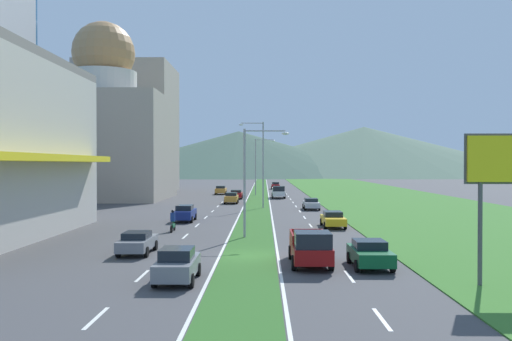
{
  "coord_description": "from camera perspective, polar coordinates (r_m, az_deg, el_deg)",
  "views": [
    {
      "loc": [
        0.9,
        -31.77,
        5.52
      ],
      "look_at": [
        -0.06,
        33.83,
        4.73
      ],
      "focal_mm": 37.55,
      "sensor_mm": 36.0,
      "label": 1
    }
  ],
  "objects": [
    {
      "name": "motorcycle_rider",
      "position": [
        44.37,
        -8.85,
        -5.5
      ],
      "size": [
        0.36,
        2.0,
        1.8
      ],
      "rotation": [
        0.0,
        0.0,
        1.57
      ],
      "color": "black",
      "rests_on": "ground_plane"
    },
    {
      "name": "lane_dash_right_10",
      "position": [
        84.36,
        3.7,
        -3.06
      ],
      "size": [
        0.16,
        2.8,
        0.01
      ],
      "primitive_type": "cube",
      "color": "silver",
      "rests_on": "ground_plane"
    },
    {
      "name": "street_lamp_near",
      "position": [
        39.85,
        -0.6,
        -0.35
      ],
      "size": [
        3.42,
        0.28,
        8.15
      ],
      "color": "#99999E",
      "rests_on": "ground_plane"
    },
    {
      "name": "lane_dash_left_9",
      "position": [
        77.27,
        -3.62,
        -3.4
      ],
      "size": [
        0.16,
        2.8,
        0.01
      ],
      "primitive_type": "cube",
      "color": "silver",
      "rests_on": "ground_plane"
    },
    {
      "name": "lane_dash_left_11",
      "position": [
        91.67,
        -2.92,
        -2.76
      ],
      "size": [
        0.16,
        2.8,
        0.01
      ],
      "primitive_type": "cube",
      "color": "silver",
      "rests_on": "ground_plane"
    },
    {
      "name": "lane_dash_right_12",
      "position": [
        98.78,
        3.28,
        -2.51
      ],
      "size": [
        0.16,
        2.8,
        0.01
      ],
      "primitive_type": "cube",
      "color": "silver",
      "rests_on": "ground_plane"
    },
    {
      "name": "lane_dash_right_9",
      "position": [
        77.15,
        3.96,
        -3.41
      ],
      "size": [
        0.16,
        2.8,
        0.01
      ],
      "primitive_type": "cube",
      "color": "silver",
      "rests_on": "ground_plane"
    },
    {
      "name": "car_0",
      "position": [
        97.72,
        -3.76,
        -2.08
      ],
      "size": [
        1.98,
        4.6,
        1.54
      ],
      "rotation": [
        0.0,
        0.0,
        1.57
      ],
      "color": "#C6842D",
      "rests_on": "ground_plane"
    },
    {
      "name": "lane_dash_left_7",
      "position": [
        62.91,
        -4.65,
        -4.34
      ],
      "size": [
        0.16,
        2.8,
        0.01
      ],
      "primitive_type": "cube",
      "color": "silver",
      "rests_on": "ground_plane"
    },
    {
      "name": "lane_dash_left_10",
      "position": [
        84.47,
        -3.24,
        -3.05
      ],
      "size": [
        0.16,
        2.8,
        0.01
      ],
      "primitive_type": "cube",
      "color": "silver",
      "rests_on": "ground_plane"
    },
    {
      "name": "car_5",
      "position": [
        47.34,
        8.2,
        -5.14
      ],
      "size": [
        1.92,
        4.69,
        1.38
      ],
      "rotation": [
        0.0,
        0.0,
        -1.57
      ],
      "color": "yellow",
      "rests_on": "ground_plane"
    },
    {
      "name": "domed_building",
      "position": [
        88.1,
        -15.9,
        3.87
      ],
      "size": [
        19.85,
        19.85,
        27.95
      ],
      "color": "#9E9384",
      "rests_on": "ground_plane"
    },
    {
      "name": "car_4",
      "position": [
        118.21,
        2.09,
        -1.61
      ],
      "size": [
        1.89,
        4.77,
        1.54
      ],
      "rotation": [
        0.0,
        0.0,
        -1.57
      ],
      "color": "maroon",
      "rests_on": "ground_plane"
    },
    {
      "name": "street_lamp_mid",
      "position": [
        66.68,
        0.5,
        1.21
      ],
      "size": [
        3.12,
        0.46,
        10.78
      ],
      "color": "#99999E",
      "rests_on": "ground_plane"
    },
    {
      "name": "lane_dash_left_3",
      "position": [
        34.44,
        -9.31,
        -8.54
      ],
      "size": [
        0.16,
        2.8,
        0.01
      ],
      "primitive_type": "cube",
      "color": "silver",
      "rests_on": "ground_plane"
    },
    {
      "name": "lane_dash_left_8",
      "position": [
        70.09,
        -4.08,
        -3.82
      ],
      "size": [
        0.16,
        2.8,
        0.01
      ],
      "primitive_type": "cube",
      "color": "silver",
      "rests_on": "ground_plane"
    },
    {
      "name": "lane_dash_right_1",
      "position": [
        20.22,
        13.25,
        -15.16
      ],
      "size": [
        0.16,
        2.8,
        0.01
      ],
      "primitive_type": "cube",
      "color": "silver",
      "rests_on": "ground_plane"
    },
    {
      "name": "lane_dash_right_14",
      "position": [
        113.21,
        2.97,
        -2.1
      ],
      "size": [
        0.16,
        2.8,
        0.01
      ],
      "primitive_type": "cube",
      "color": "silver",
      "rests_on": "ground_plane"
    },
    {
      "name": "lane_dash_right_13",
      "position": [
        105.99,
        3.11,
        -2.29
      ],
      "size": [
        0.16,
        2.8,
        0.01
      ],
      "primitive_type": "cube",
      "color": "silver",
      "rests_on": "ground_plane"
    },
    {
      "name": "car_1",
      "position": [
        29.49,
        12.03,
        -8.64
      ],
      "size": [
        2.02,
        4.1,
        1.45
      ],
      "rotation": [
        0.0,
        0.0,
        -1.57
      ],
      "color": "#0C5128",
      "rests_on": "ground_plane"
    },
    {
      "name": "car_7",
      "position": [
        65.24,
        5.89,
        -3.54
      ],
      "size": [
        1.92,
        4.16,
        1.37
      ],
      "rotation": [
        0.0,
        0.0,
        -1.57
      ],
      "color": "#B2B2B7",
      "rests_on": "ground_plane"
    },
    {
      "name": "car_9",
      "position": [
        25.72,
        -8.38,
        -9.88
      ],
      "size": [
        1.86,
        4.11,
        1.6
      ],
      "rotation": [
        0.0,
        0.0,
        1.57
      ],
      "color": "slate",
      "rests_on": "ground_plane"
    },
    {
      "name": "midrise_colored",
      "position": [
        111.21,
        -13.38,
        4.35
      ],
      "size": [
        17.63,
        17.63,
        25.31
      ],
      "primitive_type": "cube",
      "color": "#9E9384",
      "rests_on": "ground_plane"
    },
    {
      "name": "car_3",
      "position": [
        52.08,
        -7.58,
        -4.52
      ],
      "size": [
        1.86,
        4.5,
        1.58
      ],
      "rotation": [
        0.0,
        0.0,
        1.57
      ],
      "color": "navy",
      "rests_on": "ground_plane"
    },
    {
      "name": "car_6",
      "position": [
        85.07,
        -2.12,
        -2.53
      ],
      "size": [
        2.0,
        4.54,
        1.41
      ],
      "rotation": [
        0.0,
        0.0,
        1.57
      ],
      "color": "maroon",
      "rests_on": "ground_plane"
    },
    {
      "name": "car_8",
      "position": [
        34.0,
        -12.52,
        -7.45
      ],
      "size": [
        1.88,
        4.27,
        1.37
      ],
      "rotation": [
        0.0,
        0.0,
        1.57
      ],
      "color": "slate",
      "rests_on": "ground_plane"
    },
    {
      "name": "ground_plane",
      "position": [
        32.26,
        -0.79,
        -9.17
      ],
      "size": [
        600.0,
        600.0,
        0.0
      ],
      "primitive_type": "plane",
      "color": "#424244"
    },
    {
      "name": "lane_dash_right_5",
      "position": [
        48.42,
        5.84,
        -5.85
      ],
      "size": [
        0.16,
        2.8,
        0.01
      ],
      "primitive_type": "cube",
      "color": "silver",
      "rests_on": "ground_plane"
    },
    {
      "name": "lane_dash_right_11",
      "position": [
        91.56,
        3.47,
        -2.76
      ],
      "size": [
        0.16,
        2.8,
        0.01
      ],
      "primitive_type": "cube",
      "color": "silver",
      "rests_on": "ground_plane"
    },
    {
      "name": "lane_dash_right_6",
      "position": [
        55.58,
        5.19,
        -5.01
      ],
      "size": [
        0.16,
        2.8,
        0.01
      ],
      "primitive_type": "cube",
      "color": "silver",
      "rests_on": "ground_plane"
    },
    {
      "name": "lane_dash_right_2",
      "position": [
        27.13,
        9.91,
        -11.05
      ],
      "size": [
        0.16,
        2.8,
        0.01
      ],
      "primitive_type": "cube",
      "color": "silver",
      "rests_on": "ground_plane"
    },
    {
      "name": "hill_far_left",
      "position": [
        338.09,
        -18.95,
        3.29
      ],
      "size": [
        131.59,
        131.59,
        42.15
      ],
      "primitive_type": "cone",
      "color": "#516B56",
      "rests_on": "ground_plane"
    },
    {
      "name": "grass_verge_right",
      "position": [
        94.02,
        12.95,
        -2.68
      ],
      "size": [
        24.0,
        240.0,
        0.06
      ],
      "primitive_type": "cube",
      "color": "#387028",
      "rests_on": "ground_plane"
    },
    {
      "name": "car_2",
      "position": [
        75.06,
        -2.63,
        -2.92
      ],
      "size": [
        1.91,
        4.32,
        1.53
      ],
      "rotation": [
        0.0,
        0.0,
        1.57
      ],
      "color": "#C6842D",
      "rests_on": "ground_plane"
    },
    {
      "name": "edge_line_median_left",
      "position": [
        91.97,
        -0.81,
        -2.75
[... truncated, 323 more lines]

